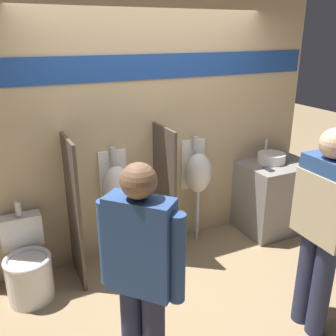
# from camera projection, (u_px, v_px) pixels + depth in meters

# --- Properties ---
(ground_plane) EXTENTS (16.00, 16.00, 0.00)m
(ground_plane) POSITION_uv_depth(u_px,v_px,m) (175.00, 270.00, 3.82)
(ground_plane) COLOR #997F5B
(display_wall) EXTENTS (3.87, 0.07, 2.70)m
(display_wall) POSITION_uv_depth(u_px,v_px,m) (150.00, 127.00, 3.86)
(display_wall) COLOR tan
(display_wall) RESTS_ON ground_plane
(sink_counter) EXTENTS (0.82, 0.61, 0.84)m
(sink_counter) POSITION_uv_depth(u_px,v_px,m) (274.00, 196.00, 4.51)
(sink_counter) COLOR gray
(sink_counter) RESTS_ON ground_plane
(sink_basin) EXTENTS (0.32, 0.32, 0.25)m
(sink_basin) POSITION_uv_depth(u_px,v_px,m) (271.00, 158.00, 4.37)
(sink_basin) COLOR white
(sink_basin) RESTS_ON sink_counter
(cell_phone) EXTENTS (0.07, 0.14, 0.01)m
(cell_phone) POSITION_uv_depth(u_px,v_px,m) (268.00, 169.00, 4.15)
(cell_phone) COLOR #232328
(cell_phone) RESTS_ON sink_counter
(divider_near_counter) EXTENTS (0.03, 0.50, 1.42)m
(divider_near_counter) POSITION_uv_depth(u_px,v_px,m) (74.00, 212.00, 3.48)
(divider_near_counter) COLOR #4C4238
(divider_near_counter) RESTS_ON ground_plane
(divider_mid) EXTENTS (0.03, 0.50, 1.42)m
(divider_mid) POSITION_uv_depth(u_px,v_px,m) (164.00, 194.00, 3.86)
(divider_mid) COLOR #4C4238
(divider_mid) RESTS_ON ground_plane
(urinal_near_counter) EXTENTS (0.30, 0.28, 1.22)m
(urinal_near_counter) POSITION_uv_depth(u_px,v_px,m) (117.00, 188.00, 3.73)
(urinal_near_counter) COLOR silver
(urinal_near_counter) RESTS_ON ground_plane
(urinal_far) EXTENTS (0.30, 0.28, 1.22)m
(urinal_far) POSITION_uv_depth(u_px,v_px,m) (198.00, 173.00, 4.12)
(urinal_far) COLOR silver
(urinal_far) RESTS_ON ground_plane
(toilet) EXTENTS (0.42, 0.58, 0.85)m
(toilet) POSITION_uv_depth(u_px,v_px,m) (28.00, 267.00, 3.37)
(toilet) COLOR white
(toilet) RESTS_ON ground_plane
(person_in_vest) EXTENTS (0.22, 0.58, 1.67)m
(person_in_vest) POSITION_uv_depth(u_px,v_px,m) (323.00, 220.00, 2.77)
(person_in_vest) COLOR #282D4C
(person_in_vest) RESTS_ON ground_plane
(person_with_lanyard) EXTENTS (0.41, 0.44, 1.61)m
(person_with_lanyard) POSITION_uv_depth(u_px,v_px,m) (141.00, 274.00, 2.28)
(person_with_lanyard) COLOR #282D4C
(person_with_lanyard) RESTS_ON ground_plane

